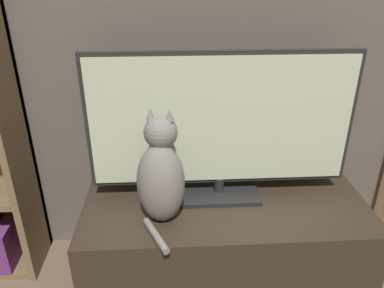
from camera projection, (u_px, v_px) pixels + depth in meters
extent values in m
cube|color=#33281E|center=(224.00, 240.00, 1.74)|extent=(1.26, 0.54, 0.41)
cube|color=black|center=(219.00, 192.00, 1.72)|extent=(0.36, 0.22, 0.02)
cylinder|color=black|center=(219.00, 184.00, 1.70)|extent=(0.04, 0.04, 0.07)
cube|color=black|center=(221.00, 121.00, 1.57)|extent=(1.13, 0.02, 0.59)
cube|color=beige|center=(222.00, 122.00, 1.56)|extent=(1.10, 0.01, 0.55)
ellipsoid|color=gray|center=(161.00, 184.00, 1.48)|extent=(0.22, 0.20, 0.34)
ellipsoid|color=black|center=(164.00, 179.00, 1.54)|extent=(0.11, 0.08, 0.19)
sphere|color=gray|center=(161.00, 132.00, 1.42)|extent=(0.15, 0.15, 0.13)
cone|color=gray|center=(150.00, 114.00, 1.39)|extent=(0.04, 0.04, 0.04)
cone|color=gray|center=(169.00, 115.00, 1.39)|extent=(0.04, 0.04, 0.04)
cylinder|color=gray|center=(156.00, 235.00, 1.44)|extent=(0.11, 0.20, 0.03)
cube|color=brown|center=(9.00, 114.00, 1.56)|extent=(0.03, 0.28, 1.60)
cube|color=#6B2D75|center=(8.00, 245.00, 1.81)|extent=(0.06, 0.17, 0.22)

